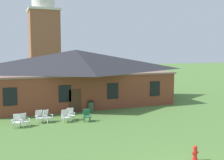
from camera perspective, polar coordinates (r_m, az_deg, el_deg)
The scene contains 11 objects.
brick_building at distance 29.66m, azimuth -7.49°, elevation 0.94°, with size 18.98×10.40×5.68m.
dome_tower at distance 48.19m, azimuth -14.09°, elevation 9.19°, with size 5.18×5.18×18.32m.
lawn_chair_by_porch at distance 21.00m, azimuth -19.40°, elevation -8.04°, with size 0.73×0.77×0.96m.
lawn_chair_near_door at distance 21.09m, azimuth -18.02°, elevation -7.94°, with size 0.80×0.84×0.96m.
lawn_chair_left_end at distance 21.84m, azimuth -14.97°, elevation -7.37°, with size 0.73×0.77×0.96m.
lawn_chair_middle at distance 21.87m, azimuth -13.51°, elevation -7.32°, with size 0.84×0.87×0.96m.
lawn_chair_right_end at distance 21.60m, azimuth -9.81°, elevation -7.41°, with size 0.68×0.71×0.96m.
lawn_chair_far_side at distance 22.17m, azimuth -8.72°, elevation -7.04°, with size 0.69×0.72×0.96m.
lawn_chair_under_eave at distance 21.62m, azimuth -5.34°, elevation -7.33°, with size 0.70×0.73×0.96m.
fire_hydrant at distance 14.69m, azimuth 17.07°, elevation -14.54°, with size 0.36×0.28×0.79m.
trash_bin at distance 24.94m, azimuth -4.43°, elevation -5.54°, with size 0.56×0.56×0.98m.
Camera 1 is at (-6.98, -8.96, 5.45)m, focal length 43.51 mm.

